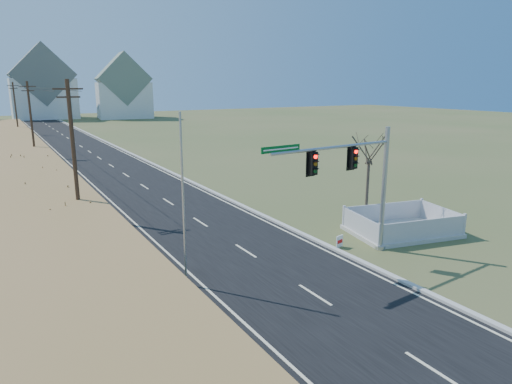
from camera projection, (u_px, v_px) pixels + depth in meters
name	position (u px, v px, depth m)	size (l,w,h in m)	color
ground	(288.00, 279.00, 20.87)	(260.00, 260.00, 0.00)	#425328
road	(84.00, 148.00, 62.84)	(8.00, 180.00, 0.06)	black
curb	(114.00, 146.00, 64.86)	(0.30, 180.00, 0.18)	#B2AFA8
utility_pole_near	(73.00, 148.00, 29.18)	(1.80, 0.26, 9.00)	#422D1E
utility_pole_mid	(31.00, 118.00, 54.36)	(1.80, 0.26, 9.00)	#422D1E
utility_pole_far	(15.00, 107.00, 79.55)	(1.80, 0.26, 9.00)	#422D1E
condo_n	(43.00, 88.00, 114.10)	(15.27, 10.20, 18.54)	white
condo_ne	(124.00, 91.00, 116.42)	(14.12, 10.51, 16.52)	white
traffic_signal_mast	(361.00, 179.00, 22.69)	(8.24, 1.04, 6.58)	#9EA0A5
fence_enclosure	(401.00, 229.00, 27.22)	(6.68, 5.20, 1.36)	#B7B5AD
open_sign	(340.00, 241.00, 24.80)	(0.54, 0.17, 0.67)	white
flagpole	(184.00, 220.00, 19.45)	(0.34, 0.34, 7.62)	#B7B5AD
bare_tree	(370.00, 147.00, 28.10)	(2.29, 2.29, 6.06)	#4C3F33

